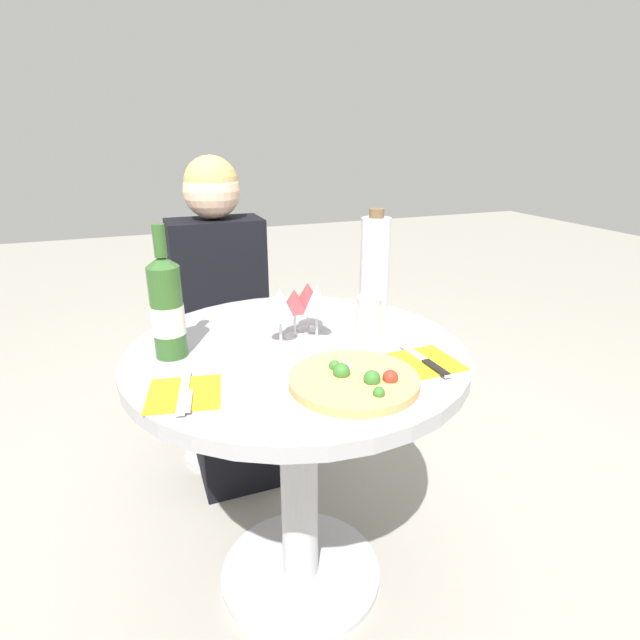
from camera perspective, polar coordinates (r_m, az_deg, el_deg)
ground_plane at (r=1.74m, az=-2.21°, el=-27.01°), size 12.00×12.00×0.00m
dining_table at (r=1.37m, az=-2.53°, el=-10.61°), size 0.87×0.87×0.77m
chair_behind_diner at (r=2.10m, az=-11.25°, el=-3.55°), size 0.42×0.42×0.88m
seated_diner at (r=1.93m, az=-10.76°, el=-1.71°), size 0.34×0.41×1.21m
pizza_large at (r=1.10m, az=3.96°, el=-6.82°), size 0.29×0.29×0.05m
wine_bottle at (r=1.24m, az=-17.08°, el=1.34°), size 0.08×0.08×0.32m
tall_carafe at (r=1.40m, az=6.24°, el=5.53°), size 0.08×0.08×0.33m
sugar_shaker at (r=1.31m, az=5.59°, el=0.07°), size 0.07×0.07×0.12m
wine_glass_back_right at (r=1.36m, az=-1.42°, el=2.86°), size 0.07×0.07×0.14m
wine_glass_front_left at (r=1.26m, az=-4.60°, el=1.75°), size 0.07×0.07×0.15m
wine_glass_front_right at (r=1.29m, az=-0.37°, el=2.25°), size 0.07×0.07×0.15m
wine_glass_center at (r=1.31m, az=-2.95°, el=2.11°), size 0.07×0.07×0.13m
place_setting_left at (r=1.09m, az=-15.25°, el=-8.14°), size 0.18×0.19×0.01m
place_setting_right at (r=1.22m, az=11.93°, el=-4.72°), size 0.15×0.19×0.01m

